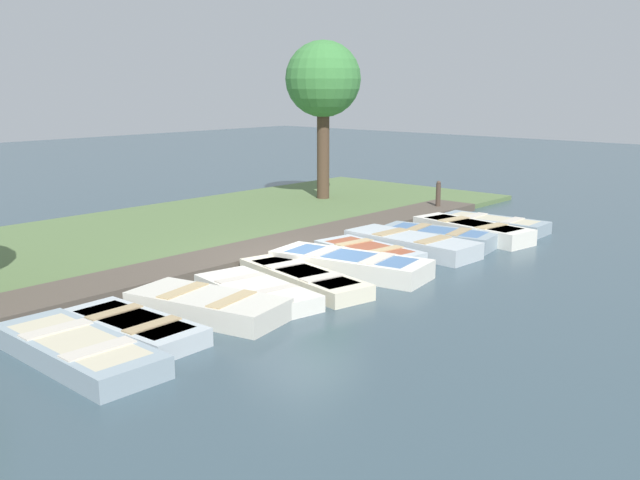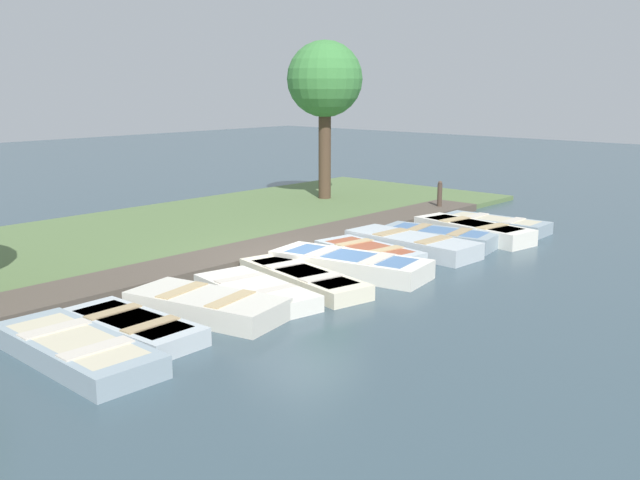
{
  "view_description": "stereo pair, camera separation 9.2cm",
  "coord_description": "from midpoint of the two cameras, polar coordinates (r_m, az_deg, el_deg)",
  "views": [
    {
      "loc": [
        10.7,
        -11.34,
        4.04
      ],
      "look_at": [
        0.37,
        0.2,
        0.65
      ],
      "focal_mm": 40.0,
      "sensor_mm": 36.0,
      "label": 1
    },
    {
      "loc": [
        10.77,
        -11.28,
        4.04
      ],
      "look_at": [
        0.37,
        0.2,
        0.65
      ],
      "focal_mm": 40.0,
      "sensor_mm": 36.0,
      "label": 2
    }
  ],
  "objects": [
    {
      "name": "rowboat_0",
      "position": [
        11.33,
        -18.74,
        -8.25
      ],
      "size": [
        3.24,
        1.22,
        0.36
      ],
      "rotation": [
        0.0,
        0.0,
        -0.01
      ],
      "color": "#8C9EA8",
      "rests_on": "ground_plane"
    },
    {
      "name": "rowboat_1",
      "position": [
        12.13,
        -14.6,
        -6.73
      ],
      "size": [
        2.72,
        1.17,
        0.33
      ],
      "rotation": [
        0.0,
        0.0,
        0.04
      ],
      "color": "#B2BCC1",
      "rests_on": "ground_plane"
    },
    {
      "name": "rowboat_6",
      "position": [
        16.77,
        4.09,
        -1.02
      ],
      "size": [
        2.78,
        1.49,
        0.35
      ],
      "rotation": [
        0.0,
        0.0,
        -0.14
      ],
      "color": "#B2BCC1",
      "rests_on": "ground_plane"
    },
    {
      "name": "shore_bank",
      "position": [
        19.78,
        -11.86,
        0.52
      ],
      "size": [
        8.0,
        24.0,
        0.15
      ],
      "color": "#567042",
      "rests_on": "ground_plane"
    },
    {
      "name": "park_tree_left",
      "position": [
        24.64,
        0.5,
        12.56
      ],
      "size": [
        2.56,
        2.56,
        5.5
      ],
      "color": "#4C3828",
      "rests_on": "ground_plane"
    },
    {
      "name": "rowboat_5",
      "position": [
        15.52,
        2.57,
        -1.93
      ],
      "size": [
        3.65,
        1.82,
        0.43
      ],
      "rotation": [
        0.0,
        0.0,
        0.18
      ],
      "color": "silver",
      "rests_on": "ground_plane"
    },
    {
      "name": "rowboat_8",
      "position": [
        18.59,
        9.62,
        0.25
      ],
      "size": [
        3.08,
        1.59,
        0.41
      ],
      "rotation": [
        0.0,
        0.0,
        0.16
      ],
      "color": "#8C9EA8",
      "rests_on": "ground_plane"
    },
    {
      "name": "rowboat_9",
      "position": [
        19.52,
        12.27,
        0.77
      ],
      "size": [
        3.44,
        1.56,
        0.44
      ],
      "rotation": [
        0.0,
        0.0,
        -0.15
      ],
      "color": "silver",
      "rests_on": "ground_plane"
    },
    {
      "name": "rowboat_7",
      "position": [
        17.64,
        7.5,
        -0.3
      ],
      "size": [
        3.43,
        1.34,
        0.42
      ],
      "rotation": [
        0.0,
        0.0,
        -0.04
      ],
      "color": "#B2BCC1",
      "rests_on": "ground_plane"
    },
    {
      "name": "rowboat_4",
      "position": [
        14.62,
        -1.21,
        -3.04
      ],
      "size": [
        3.51,
        1.63,
        0.33
      ],
      "rotation": [
        0.0,
        0.0,
        -0.19
      ],
      "color": "beige",
      "rests_on": "ground_plane"
    },
    {
      "name": "dock_walkway",
      "position": [
        17.17,
        -5.1,
        -0.93
      ],
      "size": [
        1.49,
        18.26,
        0.22
      ],
      "color": "#51473D",
      "rests_on": "ground_plane"
    },
    {
      "name": "ground_plane",
      "position": [
        16.11,
        -1.28,
        -2.18
      ],
      "size": [
        80.0,
        80.0,
        0.0
      ],
      "primitive_type": "plane",
      "color": "#384C56"
    },
    {
      "name": "rowboat_3",
      "position": [
        13.7,
        -4.98,
        -4.14
      ],
      "size": [
        2.95,
        1.62,
        0.33
      ],
      "rotation": [
        0.0,
        0.0,
        -0.17
      ],
      "color": "silver",
      "rests_on": "ground_plane"
    },
    {
      "name": "mooring_post_far",
      "position": [
        23.11,
        9.66,
        3.42
      ],
      "size": [
        0.15,
        0.15,
        1.04
      ],
      "color": "#47382D",
      "rests_on": "ground_plane"
    },
    {
      "name": "rowboat_10",
      "position": [
        20.77,
        13.91,
        1.26
      ],
      "size": [
        3.04,
        1.15,
        0.36
      ],
      "rotation": [
        0.0,
        0.0,
        0.04
      ],
      "color": "#8C9EA8",
      "rests_on": "ground_plane"
    },
    {
      "name": "rowboat_2",
      "position": [
        12.86,
        -8.88,
        -5.15
      ],
      "size": [
        3.05,
        1.81,
        0.41
      ],
      "rotation": [
        0.0,
        0.0,
        0.22
      ],
      "color": "beige",
      "rests_on": "ground_plane"
    }
  ]
}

